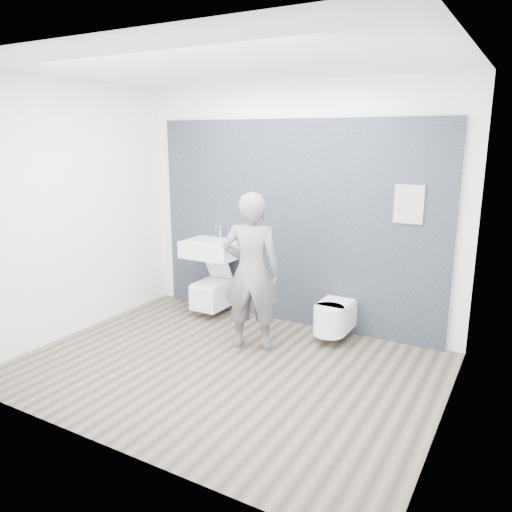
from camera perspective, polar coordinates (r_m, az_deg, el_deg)
The scene contains 8 objects.
ground at distance 5.02m, azimuth -3.47°, elevation -12.60°, with size 4.00×4.00×0.00m, color brown.
room_shell at distance 4.53m, azimuth -3.79°, elevation 7.56°, with size 4.00×4.00×4.00m.
tile_wall at distance 6.20m, azimuth 4.01°, elevation -7.35°, with size 3.60×0.06×2.40m, color black.
washbasin at distance 6.17m, azimuth -5.04°, elevation 0.87°, with size 0.68×0.51×0.51m.
toilet_square at distance 6.32m, azimuth -4.95°, elevation -4.21°, with size 0.36×0.52×0.67m.
toilet_rounded at distance 5.58m, azimuth 8.79°, elevation -6.94°, with size 0.35×0.59×0.32m.
info_placard at distance 5.75m, azimuth 16.01°, elevation -9.58°, with size 0.30×0.03×0.40m, color white.
visitor at distance 5.17m, azimuth -0.53°, elevation -1.85°, with size 0.61×0.40×1.67m, color #5C5C60.
Camera 1 is at (2.48, -3.76, 2.22)m, focal length 35.00 mm.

